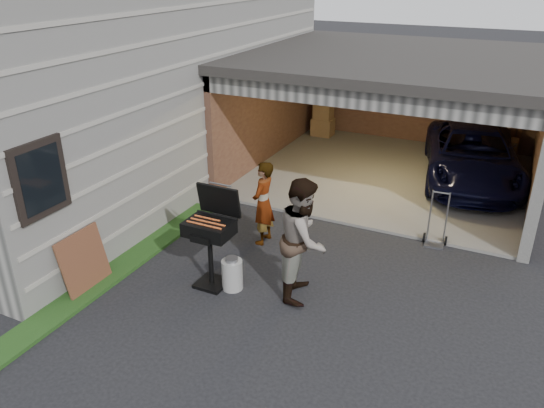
{
  "coord_description": "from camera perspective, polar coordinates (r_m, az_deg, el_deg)",
  "views": [
    {
      "loc": [
        3.42,
        -5.56,
        4.78
      ],
      "look_at": [
        0.0,
        1.52,
        1.15
      ],
      "focal_mm": 35.0,
      "sensor_mm": 36.0,
      "label": 1
    }
  ],
  "objects": [
    {
      "name": "woman",
      "position": [
        9.57,
        -0.95,
        0.1
      ],
      "size": [
        0.39,
        0.59,
        1.57
      ],
      "primitive_type": "imported",
      "rotation": [
        0.0,
        0.0,
        -1.54
      ],
      "color": "#C7DBFA",
      "rests_on": "ground"
    },
    {
      "name": "plywood_panel",
      "position": [
        8.85,
        -19.55,
        -5.87
      ],
      "size": [
        0.24,
        0.88,
        0.97
      ],
      "primitive_type": "cube",
      "rotation": [
        0.0,
        -0.21,
        0.0
      ],
      "color": "#58311E",
      "rests_on": "ground"
    },
    {
      "name": "minivan",
      "position": [
        13.17,
        20.72,
        4.66
      ],
      "size": [
        2.82,
        4.68,
        1.21
      ],
      "primitive_type": "imported",
      "rotation": [
        0.0,
        0.0,
        0.19
      ],
      "color": "black",
      "rests_on": "ground"
    },
    {
      "name": "groundcover_strip",
      "position": [
        8.69,
        -21.43,
        -10.33
      ],
      "size": [
        0.5,
        8.0,
        0.06
      ],
      "primitive_type": "cube",
      "color": "#193814",
      "rests_on": "ground"
    },
    {
      "name": "propane_tank",
      "position": [
        8.49,
        -4.3,
        -7.58
      ],
      "size": [
        0.35,
        0.35,
        0.5
      ],
      "primitive_type": "cylinder",
      "rotation": [
        0.0,
        0.0,
        0.06
      ],
      "color": "#ADACA9",
      "rests_on": "ground"
    },
    {
      "name": "garage",
      "position": [
        12.97,
        13.52,
        11.12
      ],
      "size": [
        6.8,
        6.3,
        2.9
      ],
      "color": "#605E59",
      "rests_on": "ground"
    },
    {
      "name": "bbq_grill",
      "position": [
        8.28,
        -6.62,
        -2.87
      ],
      "size": [
        0.73,
        0.64,
        1.62
      ],
      "color": "black",
      "rests_on": "ground"
    },
    {
      "name": "house",
      "position": [
        13.58,
        -19.26,
        14.85
      ],
      "size": [
        7.0,
        11.0,
        5.5
      ],
      "primitive_type": "cube",
      "color": "#474744",
      "rests_on": "ground"
    },
    {
      "name": "man",
      "position": [
        8.0,
        3.4,
        -3.74
      ],
      "size": [
        0.93,
        1.08,
        1.94
      ],
      "primitive_type": "imported",
      "rotation": [
        0.0,
        0.0,
        1.8
      ],
      "color": "#492F1D",
      "rests_on": "ground"
    },
    {
      "name": "ground",
      "position": [
        8.1,
        -4.81,
        -11.54
      ],
      "size": [
        80.0,
        80.0,
        0.0
      ],
      "primitive_type": "plane",
      "color": "black",
      "rests_on": "ground"
    },
    {
      "name": "hand_truck",
      "position": [
        10.18,
        17.17,
        -3.17
      ],
      "size": [
        0.44,
        0.34,
        1.05
      ],
      "rotation": [
        0.0,
        0.0,
        0.07
      ],
      "color": "gray",
      "rests_on": "ground"
    }
  ]
}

